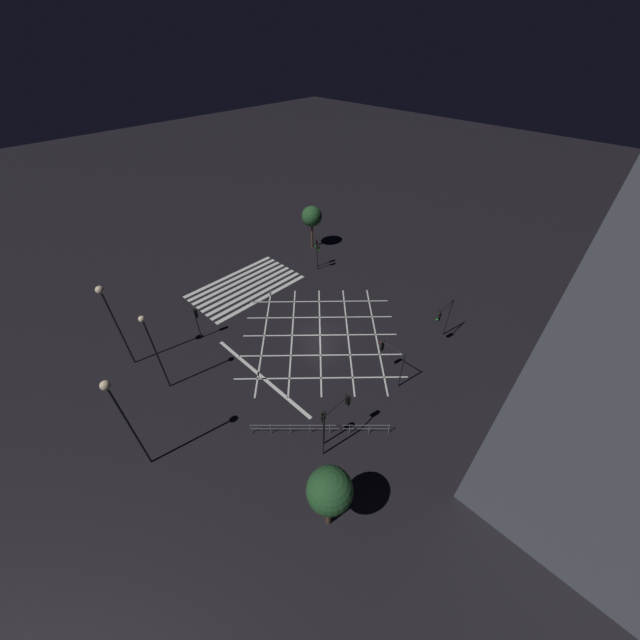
# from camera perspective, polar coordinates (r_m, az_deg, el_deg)

# --- Properties ---
(ground_plane) EXTENTS (200.00, 200.00, 0.00)m
(ground_plane) POSITION_cam_1_polar(r_m,az_deg,el_deg) (34.50, 0.00, -2.43)
(ground_plane) COLOR black
(road_markings) EXTENTS (18.24, 24.38, 0.01)m
(road_markings) POSITION_cam_1_polar(r_m,az_deg,el_deg) (38.96, -8.74, 2.81)
(road_markings) COLOR silver
(road_markings) RESTS_ON ground_plane
(traffic_light_se_main) EXTENTS (0.39, 0.36, 3.44)m
(traffic_light_se_main) POSITION_cam_1_polar(r_m,az_deg,el_deg) (34.60, -19.15, 0.41)
(traffic_light_se_main) COLOR black
(traffic_light_se_main) RESTS_ON ground_plane
(traffic_light_ne_cross) EXTENTS (0.36, 0.39, 3.75)m
(traffic_light_ne_cross) POSITION_cam_1_polar(r_m,az_deg,el_deg) (24.91, 0.49, -15.88)
(traffic_light_ne_cross) COLOR black
(traffic_light_ne_cross) RESTS_ON ground_plane
(traffic_light_sw_cross) EXTENTS (0.36, 0.39, 3.46)m
(traffic_light_sw_cross) POSITION_cam_1_polar(r_m,az_deg,el_deg) (42.72, -0.35, 10.91)
(traffic_light_sw_cross) COLOR black
(traffic_light_sw_cross) RESTS_ON ground_plane
(traffic_light_ne_main) EXTENTS (2.66, 0.36, 4.48)m
(traffic_light_ne_main) POSITION_cam_1_polar(r_m,az_deg,el_deg) (24.48, 2.74, -14.89)
(traffic_light_ne_main) COLOR black
(traffic_light_ne_main) RESTS_ON ground_plane
(traffic_light_median_north) EXTENTS (0.36, 2.38, 3.84)m
(traffic_light_median_north) POSITION_cam_1_polar(r_m,az_deg,el_deg) (29.19, 11.18, -5.52)
(traffic_light_median_north) COLOR black
(traffic_light_median_north) RESTS_ON ground_plane
(traffic_light_sw_main) EXTENTS (0.39, 0.36, 3.68)m
(traffic_light_sw_main) POSITION_cam_1_polar(r_m,az_deg,el_deg) (43.19, -0.61, 11.49)
(traffic_light_sw_main) COLOR black
(traffic_light_sw_main) RESTS_ON ground_plane
(traffic_light_nw_main) EXTENTS (2.68, 0.36, 4.31)m
(traffic_light_nw_main) POSITION_cam_1_polar(r_m,az_deg,el_deg) (33.63, 19.13, 0.71)
(traffic_light_nw_main) COLOR black
(traffic_light_nw_main) RESTS_ON ground_plane
(street_lamp_east) EXTENTS (0.58, 0.58, 8.46)m
(street_lamp_east) POSITION_cam_1_polar(r_m,az_deg,el_deg) (24.12, -29.60, -11.93)
(street_lamp_east) COLOR black
(street_lamp_east) RESTS_ON ground_plane
(street_lamp_west) EXTENTS (0.63, 0.63, 8.20)m
(street_lamp_west) POSITION_cam_1_polar(r_m,az_deg,el_deg) (32.21, -30.86, 1.94)
(street_lamp_west) COLOR black
(street_lamp_west) RESTS_ON ground_plane
(street_lamp_far) EXTENTS (0.48, 0.48, 7.53)m
(street_lamp_far) POSITION_cam_1_polar(r_m,az_deg,el_deg) (29.17, -25.44, -2.97)
(street_lamp_far) COLOR black
(street_lamp_far) RESTS_ON ground_plane
(street_tree_near) EXTENTS (2.57, 2.57, 5.57)m
(street_tree_near) POSITION_cam_1_polar(r_m,az_deg,el_deg) (47.11, -1.32, 16.22)
(street_tree_near) COLOR #473323
(street_tree_near) RESTS_ON ground_plane
(street_tree_far) EXTENTS (2.56, 2.56, 5.46)m
(street_tree_far) POSITION_cam_1_polar(r_m,az_deg,el_deg) (21.07, 1.55, -25.63)
(street_tree_far) COLOR #473323
(street_tree_far) RESTS_ON ground_plane
(pedestrian_railing) EXTENTS (7.05, 7.27, 1.05)m
(pedestrian_railing) POSITION_cam_1_polar(r_m,az_deg,el_deg) (27.01, 0.00, -16.88)
(pedestrian_railing) COLOR gray
(pedestrian_railing) RESTS_ON ground_plane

